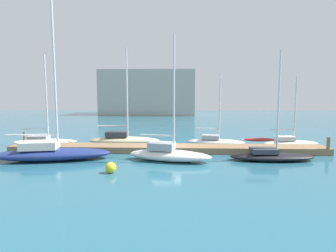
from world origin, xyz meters
The scene contains 13 objects.
ground_plane centered at (0.00, 0.00, 0.00)m, with size 120.00×120.00×0.00m, color #286075.
dock_pier centered at (0.00, 0.00, 0.27)m, with size 27.04×2.27×0.54m, color #846647.
dock_piling_near_end centered at (-13.12, 0.99, 0.75)m, with size 0.28×0.28×1.51m, color #846647.
dock_piling_far_end centered at (13.12, -0.99, 0.75)m, with size 0.28×0.28×1.51m, color #846647.
sailboat_0 centered at (-12.15, 2.73, 0.42)m, with size 6.30×2.72×8.67m.
sailboat_1 centered at (-8.59, -3.58, 0.63)m, with size 8.89×3.93×13.16m.
sailboat_2 centered at (-4.44, 3.20, 0.54)m, with size 7.03×2.14×9.32m.
sailboat_3 centered at (0.29, -3.40, 0.57)m, with size 6.49×3.11×9.16m.
sailboat_4 centered at (4.60, 3.38, 0.41)m, with size 5.72×2.53×6.91m.
sailboat_5 centered at (7.92, -2.93, 0.45)m, with size 6.30×1.95×8.17m.
sailboat_6 centered at (11.51, 2.71, 0.43)m, with size 5.46×1.94×6.56m.
mooring_buoy_yellow centered at (-3.26, -6.75, 0.35)m, with size 0.70×0.70×0.70m, color yellow.
harbor_building_distant centered at (-6.55, 44.86, 5.20)m, with size 21.94×11.96×10.41m, color #ADA89E.
Camera 1 is at (1.10, -23.95, 5.00)m, focal length 30.11 mm.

